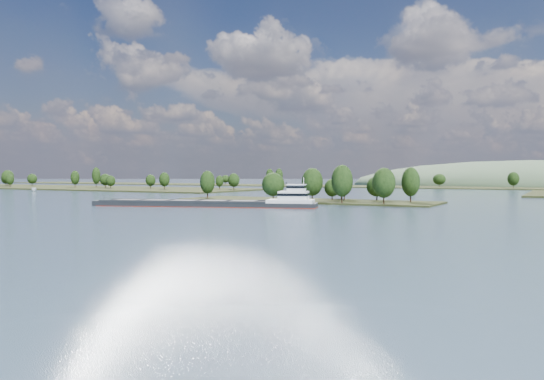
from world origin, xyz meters
The scene contains 7 objects.
ground centered at (0.00, 120.00, 0.00)m, with size 1800.00×1800.00×0.00m, color #334A58.
tree_island centered at (7.10, 178.49, 4.16)m, with size 100.00×32.20×14.41m.
left_bank centered at (-229.39, 260.11, 0.85)m, with size 300.00×80.00×15.94m.
back_shoreline centered at (8.52, 399.91, 0.69)m, with size 900.00×60.00×15.54m.
hill_west centered at (60.00, 500.00, 0.00)m, with size 320.00×160.00×44.00m, color #42593D.
cargo_barge centered at (-10.84, 137.90, 1.27)m, with size 73.34×31.97×10.07m.
motorboat centered at (-187.20, 200.46, 1.26)m, with size 2.45×6.52×2.52m, color white.
Camera 1 is at (87.96, -3.33, 10.87)m, focal length 35.00 mm.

